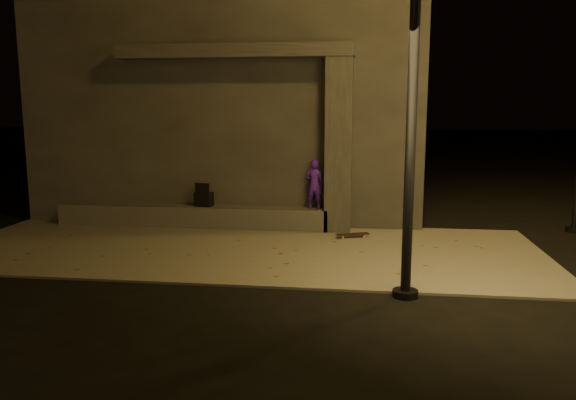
# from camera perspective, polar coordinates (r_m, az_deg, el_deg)

# --- Properties ---
(ground) EXTENTS (120.00, 120.00, 0.00)m
(ground) POSITION_cam_1_polar(r_m,az_deg,el_deg) (8.71, -7.49, -8.28)
(ground) COLOR black
(ground) RESTS_ON ground
(sidewalk) EXTENTS (11.00, 4.40, 0.04)m
(sidewalk) POSITION_cam_1_polar(r_m,az_deg,el_deg) (10.57, -4.68, -4.93)
(sidewalk) COLOR slate
(sidewalk) RESTS_ON ground
(building) EXTENTS (9.00, 5.10, 5.22)m
(building) POSITION_cam_1_polar(r_m,az_deg,el_deg) (14.85, -4.94, 9.29)
(building) COLOR #34322F
(building) RESTS_ON ground
(ledge) EXTENTS (6.00, 0.55, 0.45)m
(ledge) POSITION_cam_1_polar(r_m,az_deg,el_deg) (12.55, -9.72, -1.60)
(ledge) COLOR #514E49
(ledge) RESTS_ON sidewalk
(column) EXTENTS (0.55, 0.55, 3.60)m
(column) POSITION_cam_1_polar(r_m,az_deg,el_deg) (11.79, 5.16, 5.52)
(column) COLOR #34322F
(column) RESTS_ON sidewalk
(canopy) EXTENTS (5.00, 0.70, 0.28)m
(canopy) POSITION_cam_1_polar(r_m,az_deg,el_deg) (12.16, -5.46, 14.79)
(canopy) COLOR #34322F
(canopy) RESTS_ON column
(skateboarder) EXTENTS (0.41, 0.30, 1.06)m
(skateboarder) POSITION_cam_1_polar(r_m,az_deg,el_deg) (11.91, 2.70, 1.62)
(skateboarder) COLOR #4B1BAF
(skateboarder) RESTS_ON ledge
(backpack) EXTENTS (0.41, 0.31, 0.52)m
(backpack) POSITION_cam_1_polar(r_m,az_deg,el_deg) (12.40, -8.55, 0.20)
(backpack) COLOR black
(backpack) RESTS_ON ledge
(skateboard) EXTENTS (0.70, 0.42, 0.08)m
(skateboard) POSITION_cam_1_polar(r_m,az_deg,el_deg) (11.39, 6.57, -3.49)
(skateboard) COLOR black
(skateboard) RESTS_ON sidewalk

